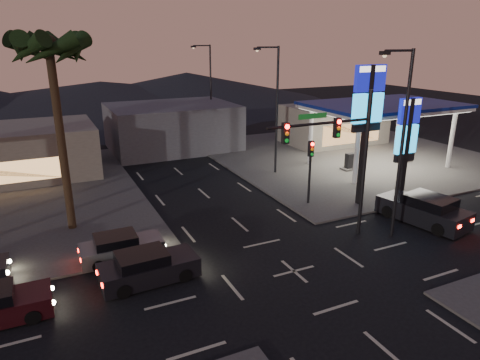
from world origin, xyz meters
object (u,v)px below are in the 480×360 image
pylon_sign_tall (368,108)px  car_lane_b_front (121,248)px  car_lane_a_front (148,267)px  gas_station (383,108)px  pylon_sign_short (407,135)px  suv_station (424,210)px  traffic_signal_mast (340,146)px

pylon_sign_tall → car_lane_b_front: bearing=-177.1°
car_lane_a_front → gas_station: bearing=23.8°
gas_station → car_lane_b_front: gas_station is taller
pylon_sign_short → suv_station: pylon_sign_short is taller
car_lane_a_front → traffic_signal_mast: bearing=-0.7°
pylon_sign_short → suv_station: bearing=-108.6°
pylon_sign_tall → car_lane_a_front: bearing=-167.2°
pylon_sign_tall → car_lane_b_front: pylon_sign_tall is taller
pylon_sign_tall → pylon_sign_short: pylon_sign_tall is taller
traffic_signal_mast → car_lane_b_front: traffic_signal_mast is taller
gas_station → pylon_sign_tall: size_ratio=1.36×
car_lane_a_front → suv_station: size_ratio=0.83×
traffic_signal_mast → car_lane_b_front: bearing=165.9°
pylon_sign_short → car_lane_b_front: 18.56m
gas_station → car_lane_a_front: gas_station is taller
gas_station → pylon_sign_short: size_ratio=1.74×
pylon_sign_tall → pylon_sign_short: (2.50, -1.00, -1.74)m
pylon_sign_short → traffic_signal_mast: 7.69m
traffic_signal_mast → car_lane_b_front: size_ratio=1.95×
car_lane_a_front → pylon_sign_tall: bearing=12.8°
car_lane_b_front → pylon_sign_tall: bearing=2.9°
traffic_signal_mast → pylon_sign_short: bearing=19.1°
traffic_signal_mast → car_lane_a_front: bearing=179.3°
pylon_sign_short → car_lane_a_front: pylon_sign_short is taller
pylon_sign_tall → suv_station: bearing=-68.8°
car_lane_a_front → car_lane_b_front: 2.70m
gas_station → pylon_sign_tall: bearing=-139.1°
gas_station → car_lane_b_front: 24.65m
pylon_sign_short → suv_station: (-0.98, -2.92, -3.85)m
gas_station → pylon_sign_tall: (-7.50, -6.50, 1.31)m
car_lane_b_front → traffic_signal_mast: bearing=-14.1°
gas_station → car_lane_a_front: 24.88m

